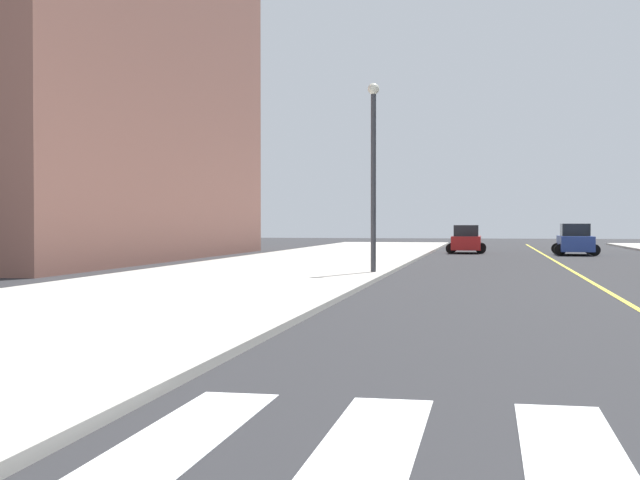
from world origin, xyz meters
TOP-DOWN VIEW (x-y plane):
  - sidewalk_kerb_west at (-12.20, 20.00)m, footprint 10.00×120.00m
  - lane_divider_paint at (0.00, 40.00)m, footprint 0.16×80.00m
  - low_rise_brick_west at (-27.66, 41.13)m, footprint 16.00×32.00m
  - car_red_second at (-4.91, 54.90)m, footprint 2.61×4.19m
  - car_blue_third at (1.89, 52.85)m, footprint 2.78×4.43m
  - street_lamp at (-7.78, 29.15)m, footprint 0.44×0.44m

SIDE VIEW (x-z plane):
  - lane_divider_paint at x=0.00m, z-range 0.00..0.01m
  - sidewalk_kerb_west at x=-12.20m, z-range 0.00..0.15m
  - car_red_second at x=-4.91m, z-range -0.06..1.81m
  - car_blue_third at x=1.89m, z-range -0.06..1.91m
  - street_lamp at x=-7.78m, z-range 0.81..8.01m
  - low_rise_brick_west at x=-27.66m, z-range 0.00..22.00m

